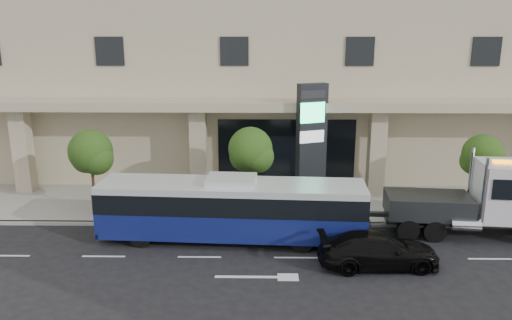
{
  "coord_description": "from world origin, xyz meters",
  "views": [
    {
      "loc": [
        -1.36,
        -20.49,
        9.12
      ],
      "look_at": [
        -1.7,
        2.0,
        3.27
      ],
      "focal_mm": 35.0,
      "sensor_mm": 36.0,
      "label": 1
    }
  ],
  "objects": [
    {
      "name": "tree_mid",
      "position": [
        -1.97,
        3.59,
        3.26
      ],
      "size": [
        2.28,
        2.2,
        4.38
      ],
      "color": "#422B19",
      "rests_on": "sidewalk"
    },
    {
      "name": "black_sedan",
      "position": [
        3.23,
        -2.19,
        0.69
      ],
      "size": [
        4.84,
        2.15,
        1.38
      ],
      "primitive_type": "imported",
      "rotation": [
        0.0,
        0.0,
        1.62
      ],
      "color": "black",
      "rests_on": "ground"
    },
    {
      "name": "tree_right",
      "position": [
        9.53,
        3.59,
        3.04
      ],
      "size": [
        2.1,
        2.0,
        4.04
      ],
      "color": "#422B19",
      "rests_on": "sidewalk"
    },
    {
      "name": "convention_center",
      "position": [
        -0.0,
        15.42,
        9.97
      ],
      "size": [
        60.0,
        17.6,
        20.0
      ],
      "color": "tan",
      "rests_on": "ground"
    },
    {
      "name": "curb",
      "position": [
        0.0,
        2.0,
        0.07
      ],
      "size": [
        120.0,
        0.3,
        0.15
      ],
      "primitive_type": "cube",
      "color": "gray",
      "rests_on": "ground"
    },
    {
      "name": "sidewalk",
      "position": [
        0.0,
        5.0,
        0.07
      ],
      "size": [
        120.0,
        6.0,
        0.15
      ],
      "primitive_type": "cube",
      "color": "gray",
      "rests_on": "ground"
    },
    {
      "name": "city_bus",
      "position": [
        -2.75,
        0.29,
        1.51
      ],
      "size": [
        11.81,
        3.14,
        2.96
      ],
      "rotation": [
        0.0,
        0.0,
        -0.06
      ],
      "color": "black",
      "rests_on": "ground"
    },
    {
      "name": "signage_pylon",
      "position": [
        1.19,
        5.4,
        3.36
      ],
      "size": [
        1.67,
        1.11,
        6.33
      ],
      "rotation": [
        0.0,
        0.0,
        0.37
      ],
      "color": "black",
      "rests_on": "sidewalk"
    },
    {
      "name": "tree_left",
      "position": [
        -9.97,
        3.59,
        3.11
      ],
      "size": [
        2.27,
        2.2,
        4.22
      ],
      "color": "#422B19",
      "rests_on": "sidewalk"
    },
    {
      "name": "tow_truck",
      "position": [
        8.45,
        0.97,
        1.61
      ],
      "size": [
        8.65,
        2.82,
        3.92
      ],
      "rotation": [
        0.0,
        0.0,
        -0.1
      ],
      "color": "#2D3033",
      "rests_on": "ground"
    },
    {
      "name": "ground",
      "position": [
        0.0,
        0.0,
        0.0
      ],
      "size": [
        120.0,
        120.0,
        0.0
      ],
      "primitive_type": "plane",
      "color": "black",
      "rests_on": "ground"
    }
  ]
}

